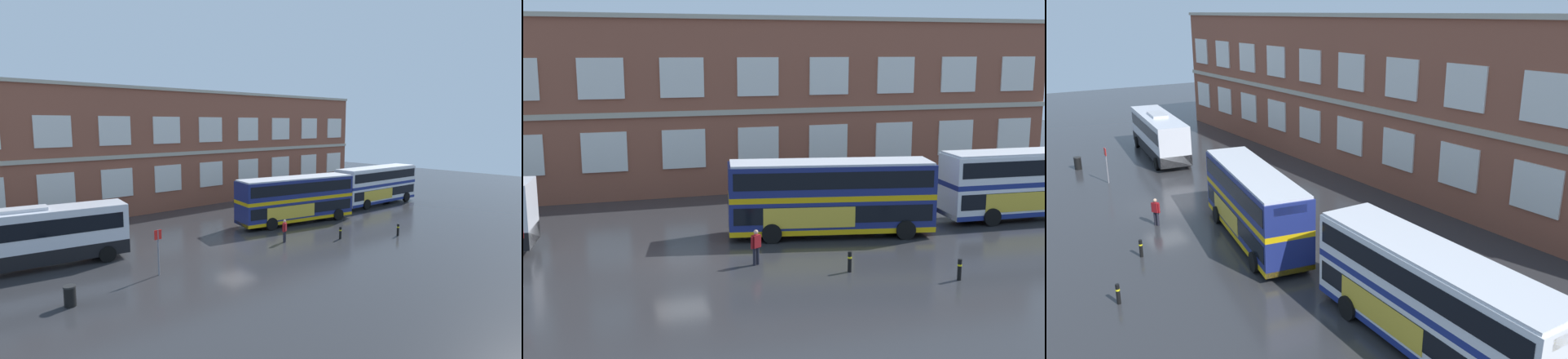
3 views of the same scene
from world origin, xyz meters
The scene contains 10 objects.
ground_plane centered at (0.00, 2.00, 0.00)m, with size 120.00×120.00×0.00m, color #2B2B2D.
brick_terminal_building centered at (2.35, 17.98, 5.97)m, with size 57.35×8.19×12.23m.
double_decker_near centered at (8.46, 2.14, 2.15)m, with size 11.29×4.66×4.07m.
double_decker_middle centered at (21.36, 2.29, 2.15)m, with size 11.12×3.32×4.07m.
touring_coach centered at (-12.68, 4.50, 1.91)m, with size 12.24×4.24×3.80m.
waiting_passenger centered at (3.29, -1.68, 0.93)m, with size 0.60×0.41×1.70m.
bus_stand_flag centered at (-7.00, -1.68, 1.64)m, with size 0.44×0.10×2.70m.
station_litter_bin centered at (-12.23, -2.63, 0.52)m, with size 0.60×0.60×1.03m.
safety_bollard_west centered at (7.09, -3.91, 0.49)m, with size 0.19×0.19×0.95m.
safety_bollard_east centered at (11.26, -6.32, 0.49)m, with size 0.19×0.19×0.95m.
Camera 1 is at (-17.97, -23.09, 8.78)m, focal length 28.65 mm.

